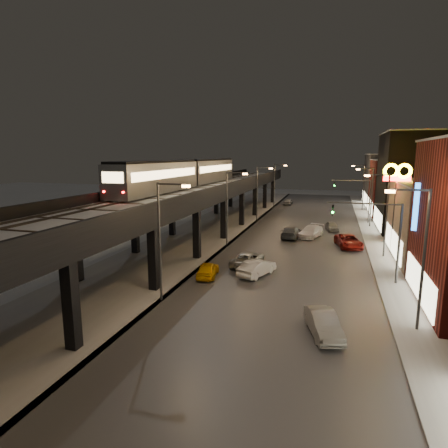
# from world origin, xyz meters

# --- Properties ---
(ground) EXTENTS (220.00, 220.00, 0.00)m
(ground) POSITION_xyz_m (0.00, 0.00, 0.00)
(ground) COLOR silver
(road_surface) EXTENTS (17.00, 120.00, 0.06)m
(road_surface) POSITION_xyz_m (7.50, 35.00, 0.03)
(road_surface) COLOR #46474D
(road_surface) RESTS_ON ground
(sidewalk_right) EXTENTS (4.00, 120.00, 0.14)m
(sidewalk_right) POSITION_xyz_m (17.50, 35.00, 0.07)
(sidewalk_right) COLOR #9FA1A8
(sidewalk_right) RESTS_ON ground
(under_viaduct_pavement) EXTENTS (11.00, 120.00, 0.06)m
(under_viaduct_pavement) POSITION_xyz_m (-6.00, 35.00, 0.03)
(under_viaduct_pavement) COLOR #9FA1A8
(under_viaduct_pavement) RESTS_ON ground
(elevated_viaduct) EXTENTS (9.00, 100.00, 6.30)m
(elevated_viaduct) POSITION_xyz_m (-6.00, 31.84, 5.62)
(elevated_viaduct) COLOR black
(elevated_viaduct) RESTS_ON ground
(viaduct_trackbed) EXTENTS (8.40, 100.00, 0.32)m
(viaduct_trackbed) POSITION_xyz_m (-6.01, 31.97, 6.39)
(viaduct_trackbed) COLOR #B2B7C1
(viaduct_trackbed) RESTS_ON elevated_viaduct
(viaduct_parapet_streetside) EXTENTS (0.30, 100.00, 1.10)m
(viaduct_parapet_streetside) POSITION_xyz_m (-1.65, 32.00, 6.85)
(viaduct_parapet_streetside) COLOR black
(viaduct_parapet_streetside) RESTS_ON elevated_viaduct
(viaduct_parapet_far) EXTENTS (0.30, 100.00, 1.10)m
(viaduct_parapet_far) POSITION_xyz_m (-10.35, 32.00, 6.85)
(viaduct_parapet_far) COLOR black
(viaduct_parapet_far) RESTS_ON elevated_viaduct
(building_d) EXTENTS (12.20, 13.20, 14.16)m
(building_d) POSITION_xyz_m (23.99, 48.00, 7.08)
(building_d) COLOR black
(building_d) RESTS_ON ground
(building_e) EXTENTS (12.20, 12.20, 10.16)m
(building_e) POSITION_xyz_m (23.99, 62.00, 5.08)
(building_e) COLOR maroon
(building_e) RESTS_ON ground
(building_f) EXTENTS (12.20, 16.20, 11.16)m
(building_f) POSITION_xyz_m (23.99, 76.00, 5.58)
(building_f) COLOR #333336
(building_f) RESTS_ON ground
(streetlight_left_1) EXTENTS (2.57, 0.28, 9.00)m
(streetlight_left_1) POSITION_xyz_m (-0.43, 13.00, 5.24)
(streetlight_left_1) COLOR #38383A
(streetlight_left_1) RESTS_ON ground
(streetlight_right_1) EXTENTS (2.56, 0.28, 9.00)m
(streetlight_right_1) POSITION_xyz_m (16.73, 13.00, 5.24)
(streetlight_right_1) COLOR #38383A
(streetlight_right_1) RESTS_ON ground
(streetlight_left_2) EXTENTS (2.57, 0.28, 9.00)m
(streetlight_left_2) POSITION_xyz_m (-0.43, 31.00, 5.24)
(streetlight_left_2) COLOR #38383A
(streetlight_left_2) RESTS_ON ground
(streetlight_right_2) EXTENTS (2.56, 0.28, 9.00)m
(streetlight_right_2) POSITION_xyz_m (16.73, 31.00, 5.24)
(streetlight_right_2) COLOR #38383A
(streetlight_right_2) RESTS_ON ground
(streetlight_left_3) EXTENTS (2.57, 0.28, 9.00)m
(streetlight_left_3) POSITION_xyz_m (-0.43, 49.00, 5.24)
(streetlight_left_3) COLOR #38383A
(streetlight_left_3) RESTS_ON ground
(streetlight_right_3) EXTENTS (2.56, 0.28, 9.00)m
(streetlight_right_3) POSITION_xyz_m (16.73, 49.00, 5.24)
(streetlight_right_3) COLOR #38383A
(streetlight_right_3) RESTS_ON ground
(streetlight_left_4) EXTENTS (2.57, 0.28, 9.00)m
(streetlight_left_4) POSITION_xyz_m (-0.43, 67.00, 5.24)
(streetlight_left_4) COLOR #38383A
(streetlight_left_4) RESTS_ON ground
(streetlight_right_4) EXTENTS (2.56, 0.28, 9.00)m
(streetlight_right_4) POSITION_xyz_m (16.73, 67.00, 5.24)
(streetlight_right_4) COLOR #38383A
(streetlight_right_4) RESTS_ON ground
(traffic_light_rig_a) EXTENTS (6.10, 0.34, 7.00)m
(traffic_light_rig_a) POSITION_xyz_m (15.84, 22.00, 4.50)
(traffic_light_rig_a) COLOR #38383A
(traffic_light_rig_a) RESTS_ON ground
(traffic_light_rig_b) EXTENTS (6.10, 0.34, 7.00)m
(traffic_light_rig_b) POSITION_xyz_m (15.84, 52.00, 4.50)
(traffic_light_rig_b) COLOR #38383A
(traffic_light_rig_b) RESTS_ON ground
(subway_train) EXTENTS (3.09, 37.23, 3.70)m
(subway_train) POSITION_xyz_m (-8.50, 37.86, 8.46)
(subway_train) COLOR gray
(subway_train) RESTS_ON viaduct_trackbed
(car_taxi) EXTENTS (2.13, 4.16, 1.35)m
(car_taxi) POSITION_xyz_m (0.92, 19.22, 0.68)
(car_taxi) COLOR #EEAE06
(car_taxi) RESTS_ON ground
(car_near_white) EXTENTS (3.03, 4.84, 1.51)m
(car_near_white) POSITION_xyz_m (5.11, 20.83, 0.75)
(car_near_white) COLOR silver
(car_near_white) RESTS_ON ground
(car_mid_silver) EXTENTS (2.87, 5.40, 1.44)m
(car_mid_silver) POSITION_xyz_m (3.62, 23.62, 0.72)
(car_mid_silver) COLOR #A4A4A4
(car_mid_silver) RESTS_ON ground
(car_mid_dark) EXTENTS (2.44, 5.39, 1.53)m
(car_mid_dark) POSITION_xyz_m (6.30, 37.71, 0.76)
(car_mid_dark) COLOR #3E4148
(car_mid_dark) RESTS_ON ground
(car_far_white) EXTENTS (1.76, 4.25, 1.44)m
(car_far_white) POSITION_xyz_m (1.77, 71.50, 0.72)
(car_far_white) COLOR gray
(car_far_white) RESTS_ON ground
(car_onc_silver) EXTENTS (2.74, 4.63, 1.44)m
(car_onc_silver) POSITION_xyz_m (11.33, 10.71, 0.72)
(car_onc_silver) COLOR gray
(car_onc_silver) RESTS_ON ground
(car_onc_dark) EXTENTS (3.62, 5.84, 1.51)m
(car_onc_dark) POSITION_xyz_m (13.49, 34.36, 0.75)
(car_onc_dark) COLOR maroon
(car_onc_dark) RESTS_ON ground
(car_onc_white) EXTENTS (3.60, 5.69, 1.54)m
(car_onc_white) POSITION_xyz_m (8.76, 38.86, 0.77)
(car_onc_white) COLOR white
(car_onc_white) RESTS_ON ground
(car_onc_red) EXTENTS (2.23, 4.05, 1.30)m
(car_onc_red) POSITION_xyz_m (11.46, 44.25, 0.65)
(car_onc_red) COLOR gray
(car_onc_red) RESTS_ON ground
(sign_mcdonalds) EXTENTS (2.99, 0.65, 10.05)m
(sign_mcdonalds) POSITION_xyz_m (18.00, 32.92, 8.18)
(sign_mcdonalds) COLOR #38383A
(sign_mcdonalds) RESTS_ON ground
(sign_carwash) EXTENTS (1.69, 0.35, 8.79)m
(sign_carwash) POSITION_xyz_m (18.50, 21.00, 6.23)
(sign_carwash) COLOR #38383A
(sign_carwash) RESTS_ON ground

